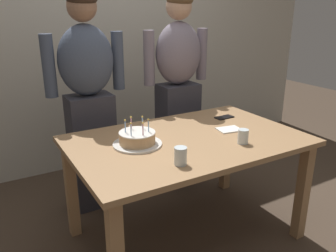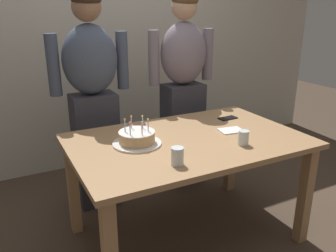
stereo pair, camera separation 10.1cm
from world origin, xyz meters
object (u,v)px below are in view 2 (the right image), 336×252
(birthday_cake, at_px, (137,138))
(napkin_stack, at_px, (231,130))
(cell_phone, at_px, (228,118))
(water_glass_near, at_px, (243,138))
(water_glass_far, at_px, (177,156))
(person_woman_cardigan, at_px, (183,89))
(person_man_bearded, at_px, (93,100))

(birthday_cake, xyz_separation_m, napkin_stack, (0.67, -0.07, -0.04))
(cell_phone, height_order, napkin_stack, same)
(cell_phone, bearing_deg, water_glass_near, -119.61)
(water_glass_far, bearing_deg, person_woman_cardigan, 59.06)
(person_man_bearded, relative_size, person_woman_cardigan, 1.00)
(birthday_cake, xyz_separation_m, person_man_bearded, (-0.08, 0.68, 0.09))
(birthday_cake, height_order, cell_phone, birthday_cake)
(water_glass_near, height_order, person_man_bearded, person_man_bearded)
(birthday_cake, bearing_deg, water_glass_near, -27.76)
(water_glass_far, xyz_separation_m, cell_phone, (0.73, 0.54, -0.05))
(water_glass_near, relative_size, cell_phone, 0.64)
(person_man_bearded, bearing_deg, cell_phone, 150.20)
(water_glass_near, bearing_deg, cell_phone, 63.59)
(napkin_stack, height_order, person_man_bearded, person_man_bearded)
(water_glass_near, bearing_deg, person_man_bearded, 123.84)
(cell_phone, height_order, person_man_bearded, person_man_bearded)
(water_glass_far, bearing_deg, cell_phone, 36.24)
(person_man_bearded, bearing_deg, water_glass_far, 98.69)
(water_glass_near, height_order, person_woman_cardigan, person_woman_cardigan)
(person_man_bearded, bearing_deg, person_woman_cardigan, -180.00)
(water_glass_far, distance_m, person_man_bearded, 1.07)
(birthday_cake, relative_size, person_man_bearded, 0.18)
(water_glass_far, bearing_deg, water_glass_near, 7.52)
(cell_phone, xyz_separation_m, person_woman_cardigan, (-0.10, 0.51, 0.13))
(water_glass_near, xyz_separation_m, water_glass_far, (-0.50, -0.07, 0.00))
(water_glass_near, relative_size, napkin_stack, 0.58)
(water_glass_far, distance_m, napkin_stack, 0.66)
(birthday_cake, relative_size, napkin_stack, 1.91)
(cell_phone, bearing_deg, napkin_stack, -125.17)
(water_glass_near, distance_m, water_glass_far, 0.50)
(cell_phone, bearing_deg, birthday_cake, -171.67)
(cell_phone, xyz_separation_m, person_man_bearded, (-0.89, 0.51, 0.13))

